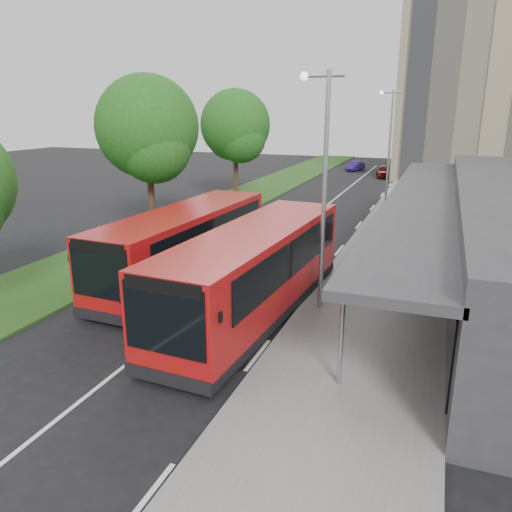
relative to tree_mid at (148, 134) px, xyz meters
The scene contains 15 objects.
ground 12.77m from the tree_mid, 52.23° to the right, with size 120.00×120.00×0.00m, color black.
pavement 17.89m from the tree_mid, 40.07° to the left, with size 5.00×80.00×0.15m, color slate.
grass_verge 12.29m from the tree_mid, 89.93° to the left, with size 5.00×80.00×0.10m, color #1C4416.
lane_centre_line 10.79m from the tree_mid, 40.30° to the left, with size 0.12×70.00×0.01m, color silver.
kerb_dashes 15.40m from the tree_mid, 43.97° to the left, with size 0.12×56.00×0.01m.
tree_mid is the anchor object (origin of this frame).
tree_far 12.00m from the tree_mid, 90.00° to the left, with size 5.21×5.21×8.37m.
lamp_post_near 13.21m from the tree_mid, 32.36° to the right, with size 1.44×0.28×8.00m.
lamp_post_far 17.10m from the tree_mid, 49.32° to the left, with size 1.44×0.28×8.00m.
bus_main 13.06m from the tree_mid, 42.19° to the right, with size 3.44×11.09×3.10m.
bus_second 8.83m from the tree_mid, 48.52° to the right, with size 3.20×10.66×2.98m.
litter_bin 13.99m from the tree_mid, ahead, with size 0.52×0.52×0.93m, color #341E15.
bollard 16.22m from the tree_mid, 38.46° to the left, with size 0.18×0.18×1.09m, color #D99A0B.
car_near 31.82m from the tree_mid, 73.13° to the left, with size 1.48×3.67×1.25m, color #5E0F0D.
car_far 35.45m from the tree_mid, 81.22° to the left, with size 1.11×3.19×1.05m, color navy.
Camera 1 is at (7.88, -14.41, 7.00)m, focal length 35.00 mm.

